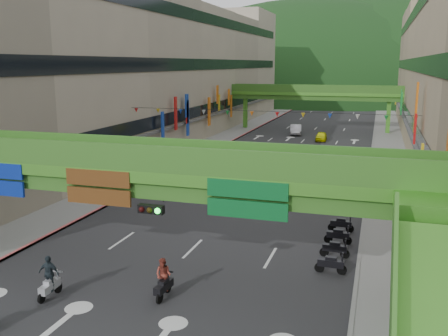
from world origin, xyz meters
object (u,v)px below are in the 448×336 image
object	(u,v)px
overpass_near	(156,189)
car_yellow	(321,136)
scooter_rider_mid	(163,278)
pedestrian_red	(416,220)
car_silver	(296,130)

from	to	relation	value
overpass_near	car_yellow	size ratio (longest dim) A/B	7.81
scooter_rider_mid	car_yellow	distance (m)	48.98
car_yellow	pedestrian_red	size ratio (longest dim) A/B	1.93
overpass_near	pedestrian_red	bearing A→B (deg)	48.93
car_silver	car_yellow	size ratio (longest dim) A/B	1.26
pedestrian_red	car_silver	bearing A→B (deg)	106.19
overpass_near	pedestrian_red	world-z (taller)	overpass_near
car_silver	car_yellow	xyz separation A→B (m)	(4.30, -5.13, -0.14)
overpass_near	pedestrian_red	xyz separation A→B (m)	(11.27, 12.93, -4.28)
car_yellow	pedestrian_red	bearing A→B (deg)	-77.28
scooter_rider_mid	car_silver	xyz separation A→B (m)	(-2.87, 54.09, -0.20)
overpass_near	car_yellow	world-z (taller)	overpass_near
car_yellow	scooter_rider_mid	bearing A→B (deg)	-94.02
scooter_rider_mid	pedestrian_red	distance (m)	16.72
overpass_near	car_silver	bearing A→B (deg)	93.03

